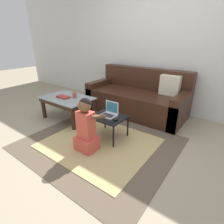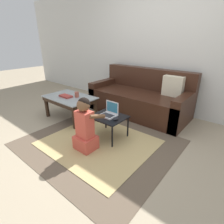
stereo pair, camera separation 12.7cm
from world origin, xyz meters
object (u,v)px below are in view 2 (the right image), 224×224
object	(u,v)px
couch	(140,99)
coffee_table	(70,100)
laptop	(109,113)
book_on_table	(66,96)
laptop_desk	(109,119)
computer_mouse	(116,119)
cup_on_table	(77,95)
person_seated	(85,126)

from	to	relation	value
couch	coffee_table	size ratio (longest dim) A/B	2.07
couch	laptop	bearing A→B (deg)	-83.30
coffee_table	book_on_table	size ratio (longest dim) A/B	3.78
laptop	laptop_desk	bearing A→B (deg)	-66.68
laptop	computer_mouse	world-z (taller)	laptop
couch	cup_on_table	world-z (taller)	couch
cup_on_table	book_on_table	world-z (taller)	cup_on_table
computer_mouse	person_seated	size ratio (longest dim) A/B	0.14
couch	computer_mouse	world-z (taller)	couch
laptop	book_on_table	size ratio (longest dim) A/B	0.93
laptop_desk	laptop	size ratio (longest dim) A/B	2.15
couch	laptop	distance (m)	1.14
couch	coffee_table	xyz separation A→B (m)	(-0.89, -1.06, 0.05)
computer_mouse	cup_on_table	size ratio (longest dim) A/B	1.06
laptop_desk	computer_mouse	world-z (taller)	computer_mouse
laptop	couch	bearing A→B (deg)	96.70
couch	person_seated	world-z (taller)	couch
coffee_table	laptop	distance (m)	1.02
computer_mouse	cup_on_table	bearing A→B (deg)	169.85
couch	computer_mouse	bearing A→B (deg)	-75.76
book_on_table	laptop_desk	bearing A→B (deg)	-1.95
person_seated	book_on_table	distance (m)	1.14
laptop_desk	laptop	bearing A→B (deg)	113.32
couch	book_on_table	xyz separation A→B (m)	(-0.93, -1.12, 0.14)
computer_mouse	book_on_table	world-z (taller)	book_on_table
coffee_table	cup_on_table	bearing A→B (deg)	29.44
coffee_table	laptop_desk	xyz separation A→B (m)	(1.03, -0.09, -0.05)
computer_mouse	couch	bearing A→B (deg)	104.24
couch	laptop_desk	distance (m)	1.16
cup_on_table	book_on_table	size ratio (longest dim) A/B	0.39
computer_mouse	book_on_table	xyz separation A→B (m)	(-1.23, 0.06, 0.07)
couch	computer_mouse	size ratio (longest dim) A/B	18.79
computer_mouse	book_on_table	distance (m)	1.23
person_seated	book_on_table	world-z (taller)	person_seated
cup_on_table	laptop	bearing A→B (deg)	-8.70
coffee_table	couch	bearing A→B (deg)	50.11
coffee_table	person_seated	xyz separation A→B (m)	(0.99, -0.53, -0.01)
computer_mouse	person_seated	bearing A→B (deg)	-115.34
laptop	person_seated	size ratio (longest dim) A/B	0.31
laptop_desk	person_seated	size ratio (longest dim) A/B	0.67
coffee_table	computer_mouse	xyz separation A→B (m)	(1.19, -0.12, 0.01)
laptop_desk	laptop	xyz separation A→B (m)	(-0.01, 0.03, 0.08)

